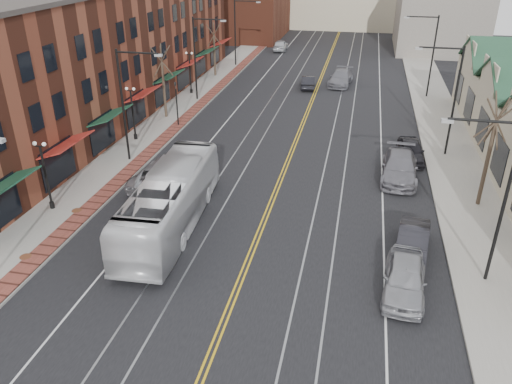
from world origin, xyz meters
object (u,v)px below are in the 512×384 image
at_px(parked_car_a, 405,278).
at_px(parked_car_d, 410,150).
at_px(transit_bus, 171,201).
at_px(parked_suv, 163,173).
at_px(parked_car_b, 412,242).
at_px(parked_car_c, 399,167).

xyz_separation_m(parked_car_a, parked_car_d, (1.20, 16.23, -0.03)).
distance_m(transit_bus, parked_suv, 5.70).
xyz_separation_m(transit_bus, parked_suv, (-2.50, 5.06, -0.82)).
relative_size(parked_suv, parked_car_d, 1.34).
distance_m(parked_car_b, parked_car_c, 9.37).
xyz_separation_m(parked_suv, parked_car_d, (16.31, 7.77, -0.07)).
xyz_separation_m(parked_suv, parked_car_a, (15.11, -8.46, -0.04)).
bearing_deg(parked_car_b, parked_car_a, -91.94).
height_order(parked_car_b, parked_car_d, parked_car_d).
relative_size(parked_suv, parked_car_a, 1.28).
distance_m(parked_car_a, parked_car_b, 3.43).
xyz_separation_m(parked_car_a, parked_car_c, (0.26, 12.75, 0.04)).
bearing_deg(parked_suv, parked_car_d, -149.92).
distance_m(transit_bus, parked_car_b, 13.20).
distance_m(transit_bus, parked_car_c, 15.93).
bearing_deg(parked_car_c, parked_suv, -161.51).
bearing_deg(transit_bus, parked_car_a, 161.91).
xyz_separation_m(parked_suv, parked_car_b, (15.66, -5.07, -0.11)).
height_order(parked_car_c, parked_car_d, parked_car_c).
bearing_deg(parked_car_d, transit_bus, -139.92).
distance_m(transit_bus, parked_car_a, 13.09).
distance_m(parked_car_a, parked_car_c, 12.76).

